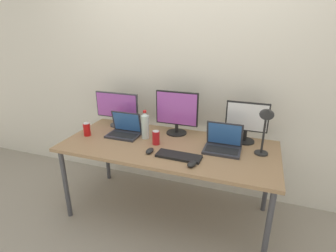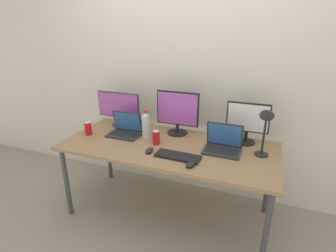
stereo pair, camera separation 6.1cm
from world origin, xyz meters
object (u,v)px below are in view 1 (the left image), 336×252
monitor_center (177,112)px  soda_can_near_keyboard (87,129)px  laptop_secondary (223,144)px  mouse_by_keyboard (192,164)px  mouse_by_laptop (150,151)px  monitor_right (247,121)px  monitor_left (117,108)px  soda_can_by_laptop (156,138)px  laptop_silver (125,130)px  keyboard_main (179,156)px  work_desk (168,150)px  water_bottle (145,126)px  desk_lamp (266,122)px

monitor_center → soda_can_near_keyboard: bearing=-157.1°
laptop_secondary → mouse_by_keyboard: (-0.18, -0.36, -0.04)m
mouse_by_laptop → monitor_right: bearing=35.4°
laptop_secondary → mouse_by_laptop: (-0.57, -0.26, -0.04)m
monitor_left → soda_can_by_laptop: monitor_left is taller
laptop_silver → soda_can_by_laptop: bearing=-13.9°
soda_can_near_keyboard → keyboard_main: bearing=-8.0°
monitor_left → monitor_right: (1.30, 0.01, 0.01)m
monitor_center → mouse_by_laptop: 0.53m
work_desk → water_bottle: (-0.25, 0.07, 0.18)m
monitor_center → water_bottle: size_ratio=1.54×
monitor_right → soda_can_by_laptop: (-0.74, -0.32, -0.14)m
mouse_by_keyboard → soda_can_by_laptop: (-0.40, 0.28, 0.04)m
monitor_left → laptop_secondary: size_ratio=1.55×
soda_can_near_keyboard → soda_can_by_laptop: 0.70m
water_bottle → work_desk: bearing=-16.1°
monitor_right → laptop_secondary: size_ratio=1.22×
laptop_silver → laptop_secondary: bearing=-0.6°
mouse_by_keyboard → mouse_by_laptop: (-0.39, 0.10, -0.00)m
work_desk → monitor_left: monitor_left is taller
monitor_center → laptop_secondary: bearing=-24.5°
monitor_right → monitor_center: bearing=-178.5°
laptop_silver → water_bottle: size_ratio=1.11×
soda_can_near_keyboard → work_desk: bearing=4.0°
monitor_left → mouse_by_keyboard: (0.96, -0.58, -0.18)m
laptop_secondary → soda_can_by_laptop: (-0.58, -0.08, 0.01)m
work_desk → mouse_by_keyboard: 0.43m
monitor_center → monitor_right: monitor_center is taller
monitor_center → mouse_by_laptop: size_ratio=4.00×
mouse_by_keyboard → water_bottle: size_ratio=0.34×
work_desk → soda_can_near_keyboard: 0.82m
work_desk → monitor_right: monitor_right is taller
mouse_by_keyboard → desk_lamp: bearing=49.7°
laptop_secondary → keyboard_main: laptop_secondary is taller
monitor_center → water_bottle: (-0.24, -0.21, -0.10)m
laptop_silver → mouse_by_keyboard: laptop_silver is taller
monitor_center → keyboard_main: 0.55m
laptop_secondary → keyboard_main: size_ratio=0.84×
work_desk → laptop_silver: 0.49m
work_desk → mouse_by_keyboard: size_ratio=20.46×
mouse_by_keyboard → water_bottle: bearing=160.3°
laptop_secondary → monitor_left: bearing=168.9°
water_bottle → soda_can_near_keyboard: 0.58m
laptop_secondary → desk_lamp: bearing=-2.2°
work_desk → mouse_by_laptop: bearing=-115.3°
mouse_by_keyboard → desk_lamp: size_ratio=0.21×
laptop_silver → keyboard_main: 0.68m
desk_lamp → work_desk: bearing=-176.5°
keyboard_main → water_bottle: (-0.41, 0.27, 0.12)m
soda_can_by_laptop → desk_lamp: size_ratio=0.29×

